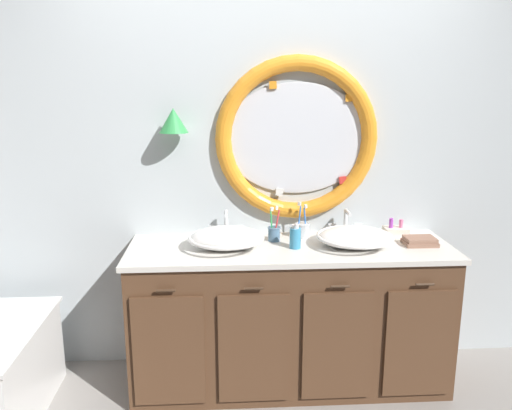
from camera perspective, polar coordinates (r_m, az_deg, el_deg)
The scene contains 12 objects.
ground_plane at distance 3.14m, azimuth 2.26°, elevation -21.22°, with size 14.00×14.00×0.00m, color gray.
back_wall_assembly at distance 3.20m, azimuth 1.62°, elevation 5.03°, with size 6.40×0.26×2.60m.
vanity_counter at distance 3.15m, azimuth 3.70°, elevation -11.96°, with size 1.87×0.62×0.86m.
sink_basin_left at distance 2.93m, azimuth -3.29°, elevation -3.63°, with size 0.43×0.43×0.13m.
sink_basin_right at distance 3.02m, azimuth 10.87°, elevation -3.47°, with size 0.44×0.44×0.11m.
faucet_set_left at distance 3.15m, azimuth -3.32°, elevation -2.39°, with size 0.22×0.13×0.17m.
faucet_set_right at distance 3.24m, azimuth 9.87°, elevation -2.16°, with size 0.21×0.13×0.17m.
toothbrush_holder_left at distance 3.07m, azimuth 2.01°, elevation -3.06°, with size 0.08×0.08×0.21m.
toothbrush_holder_right at distance 3.15m, azimuth 5.15°, elevation -2.67°, with size 0.09×0.09×0.22m.
soap_dispenser at distance 2.95m, azimuth 4.36°, elevation -3.59°, with size 0.06×0.07×0.15m.
folded_hand_towel at distance 3.15m, azimuth 17.65°, elevation -3.82°, with size 0.19×0.13×0.05m.
toiletry_basket at distance 3.33m, azimuth 15.17°, elevation -2.70°, with size 0.14×0.12×0.10m.
Camera 1 is at (-0.27, -2.56, 1.78)m, focal length 36.21 mm.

